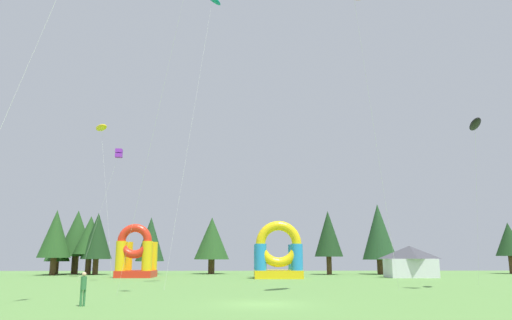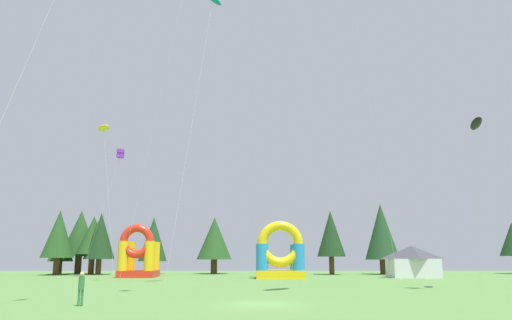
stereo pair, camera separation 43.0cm
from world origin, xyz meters
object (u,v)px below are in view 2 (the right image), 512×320
object	(u,v)px
kite_yellow_parafoil	(104,128)
kite_purple_box	(120,154)
person_far_side	(81,286)
kite_black_parafoil	(476,124)
inflatable_blue_arch	(138,257)
inflatable_yellow_castle	(280,258)
festival_tent	(413,262)

from	to	relation	value
kite_yellow_parafoil	kite_purple_box	bearing A→B (deg)	-62.19
kite_yellow_parafoil	person_far_side	distance (m)	37.48
kite_purple_box	kite_black_parafoil	distance (m)	33.70
kite_black_parafoil	person_far_side	size ratio (longest dim) A/B	7.84
kite_purple_box	inflatable_blue_arch	xyz separation A→B (m)	(-0.06, 10.80, -10.50)
kite_black_parafoil	kite_yellow_parafoil	world-z (taller)	kite_yellow_parafoil
person_far_side	inflatable_blue_arch	world-z (taller)	inflatable_blue_arch
kite_black_parafoil	inflatable_yellow_castle	distance (m)	26.82
kite_black_parafoil	inflatable_blue_arch	world-z (taller)	kite_black_parafoil
kite_purple_box	inflatable_blue_arch	world-z (taller)	kite_purple_box
inflatable_yellow_castle	festival_tent	bearing A→B (deg)	7.12
kite_yellow_parafoil	festival_tent	bearing A→B (deg)	1.34
kite_purple_box	inflatable_blue_arch	bearing A→B (deg)	90.30
kite_purple_box	kite_yellow_parafoil	world-z (taller)	kite_yellow_parafoil
kite_purple_box	kite_black_parafoil	world-z (taller)	kite_purple_box
festival_tent	kite_purple_box	bearing A→B (deg)	-163.57
inflatable_yellow_castle	inflatable_blue_arch	xyz separation A→B (m)	(-17.03, 3.06, 0.06)
person_far_side	inflatable_yellow_castle	size ratio (longest dim) A/B	0.26
kite_black_parafoil	inflatable_yellow_castle	world-z (taller)	kite_black_parafoil
inflatable_blue_arch	kite_purple_box	bearing A→B (deg)	-89.70
person_far_side	inflatable_blue_arch	size ratio (longest dim) A/B	0.27
kite_black_parafoil	kite_yellow_parafoil	distance (m)	42.14
kite_black_parafoil	kite_yellow_parafoil	bearing A→B (deg)	149.54
person_far_side	inflatable_blue_arch	distance (m)	34.33
person_far_side	festival_tent	bearing A→B (deg)	-164.38
inflatable_blue_arch	festival_tent	distance (m)	33.14
kite_purple_box	festival_tent	size ratio (longest dim) A/B	2.40
festival_tent	kite_yellow_parafoil	bearing A→B (deg)	-178.66
kite_black_parafoil	inflatable_yellow_castle	size ratio (longest dim) A/B	2.05
kite_yellow_parafoil	festival_tent	distance (m)	41.07
kite_black_parafoil	inflatable_blue_arch	bearing A→B (deg)	143.65
kite_yellow_parafoil	inflatable_blue_arch	size ratio (longest dim) A/B	2.92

